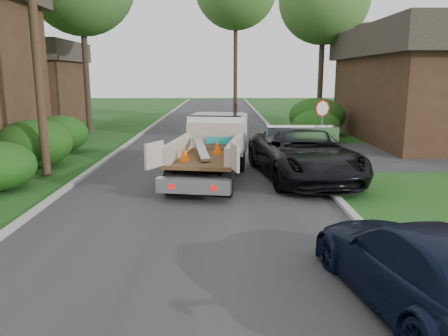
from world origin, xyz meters
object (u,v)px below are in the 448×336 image
flatbed_truck (214,144)px  utility_pole (34,25)px  stop_sign (322,116)px  navy_suv (420,266)px  house_left_far (25,82)px  black_pickup (303,154)px  house_right (445,82)px

flatbed_truck → utility_pole: bearing=-171.6°
stop_sign → navy_suv: stop_sign is taller
house_left_far → navy_suv: (17.30, -26.10, -2.37)m
flatbed_truck → navy_suv: (3.31, -9.08, -0.48)m
utility_pole → navy_suv: bearing=-44.4°
black_pickup → navy_suv: 8.69m
utility_pole → black_pickup: bearing=-2.5°
house_right → stop_sign: bearing=-147.3°
stop_sign → house_left_far: (-18.70, 13.00, 1.27)m
house_right → flatbed_truck: size_ratio=2.20×
utility_pole → house_left_far: utility_pole is taller
flatbed_truck → black_pickup: size_ratio=0.94×
flatbed_truck → house_left_far: bearing=137.8°
black_pickup → utility_pole: bearing=170.1°
utility_pole → house_right: bearing=26.0°
utility_pole → house_left_far: bearing=115.2°
stop_sign → flatbed_truck: bearing=-139.6°
house_right → navy_suv: 20.45m
house_right → flatbed_truck: (-12.51, -9.01, -2.00)m
stop_sign → flatbed_truck: size_ratio=0.42×
utility_pole → black_pickup: (9.08, -0.40, -4.31)m
black_pickup → house_right: bearing=37.6°
stop_sign → utility_pole: (-10.68, -4.02, 3.40)m
stop_sign → black_pickup: bearing=-109.9°
flatbed_truck → black_pickup: bearing=1.0°
stop_sign → black_pickup: stop_sign is taller
house_left_far → flatbed_truck: size_ratio=1.29×
house_right → navy_suv: size_ratio=2.76×
utility_pole → house_right: size_ratio=0.77×
flatbed_truck → navy_suv: flatbed_truck is taller
utility_pole → house_left_far: size_ratio=1.32×
utility_pole → stop_sign: bearing=20.6°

